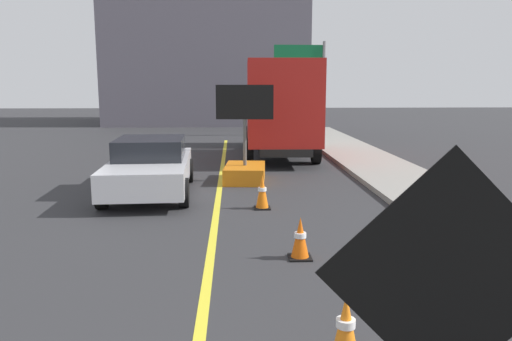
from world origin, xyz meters
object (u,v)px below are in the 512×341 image
at_px(traffic_cone_mid_lane, 300,238).
at_px(traffic_cone_far_lane, 262,192).
at_px(pickup_car, 150,166).
at_px(box_truck, 279,107).
at_px(highway_guide_sign, 310,71).
at_px(arrow_board_trailer, 245,164).
at_px(traffic_cone_near_sign, 346,328).
at_px(roadwork_sign, 446,282).

xyz_separation_m(traffic_cone_mid_lane, traffic_cone_far_lane, (-0.41, 3.21, 0.05)).
height_order(pickup_car, traffic_cone_mid_lane, pickup_car).
relative_size(box_truck, highway_guide_sign, 1.60).
height_order(arrow_board_trailer, traffic_cone_near_sign, arrow_board_trailer).
bearing_deg(highway_guide_sign, roadwork_sign, -96.57).
relative_size(box_truck, traffic_cone_far_lane, 10.42).
distance_m(box_truck, traffic_cone_near_sign, 14.65).
xyz_separation_m(roadwork_sign, traffic_cone_mid_lane, (-0.29, 4.53, -1.14)).
bearing_deg(traffic_cone_far_lane, box_truck, 82.38).
xyz_separation_m(arrow_board_trailer, traffic_cone_near_sign, (0.76, -9.41, -0.13)).
relative_size(arrow_board_trailer, highway_guide_sign, 0.54).
distance_m(pickup_car, traffic_cone_mid_lane, 5.82).
bearing_deg(arrow_board_trailer, highway_guide_sign, 73.78).
distance_m(roadwork_sign, traffic_cone_near_sign, 1.95).
bearing_deg(roadwork_sign, traffic_cone_near_sign, 98.81).
bearing_deg(highway_guide_sign, arrow_board_trailer, -106.22).
bearing_deg(highway_guide_sign, box_truck, -106.69).
height_order(traffic_cone_mid_lane, traffic_cone_far_lane, traffic_cone_far_lane).
relative_size(box_truck, traffic_cone_near_sign, 11.26).
height_order(pickup_car, highway_guide_sign, highway_guide_sign).
height_order(arrow_board_trailer, highway_guide_sign, highway_guide_sign).
height_order(roadwork_sign, box_truck, box_truck).
relative_size(highway_guide_sign, traffic_cone_far_lane, 6.49).
height_order(highway_guide_sign, traffic_cone_far_lane, highway_guide_sign).
relative_size(highway_guide_sign, traffic_cone_near_sign, 7.02).
height_order(roadwork_sign, traffic_cone_near_sign, roadwork_sign).
distance_m(traffic_cone_mid_lane, traffic_cone_far_lane, 3.24).
bearing_deg(roadwork_sign, traffic_cone_far_lane, 95.19).
xyz_separation_m(roadwork_sign, highway_guide_sign, (2.75, 23.92, 1.95)).
relative_size(arrow_board_trailer, traffic_cone_mid_lane, 4.06).
distance_m(arrow_board_trailer, traffic_cone_far_lane, 3.25).
distance_m(traffic_cone_near_sign, traffic_cone_mid_lane, 2.96).
distance_m(roadwork_sign, highway_guide_sign, 24.15).
height_order(roadwork_sign, traffic_cone_mid_lane, roadwork_sign).
bearing_deg(pickup_car, arrow_board_trailer, 32.90).
distance_m(arrow_board_trailer, traffic_cone_mid_lane, 6.49).
distance_m(pickup_car, traffic_cone_near_sign, 8.48).
distance_m(roadwork_sign, arrow_board_trailer, 11.07).
height_order(arrow_board_trailer, traffic_cone_mid_lane, arrow_board_trailer).
height_order(pickup_car, traffic_cone_far_lane, pickup_car).
bearing_deg(roadwork_sign, arrow_board_trailer, 95.25).
distance_m(highway_guide_sign, traffic_cone_near_sign, 22.75).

